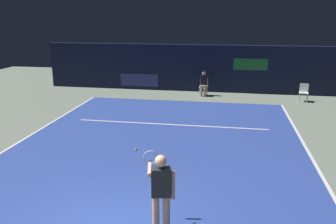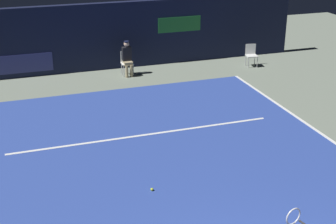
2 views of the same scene
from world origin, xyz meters
name	(u,v)px [view 1 (image 1 of 2)]	position (x,y,z in m)	size (l,w,h in m)	color
ground_plane	(160,144)	(0.00, 5.06, 0.00)	(31.37, 31.37, 0.00)	gray
court_surface	(160,144)	(0.00, 5.06, 0.01)	(9.60, 12.13, 0.01)	#2D479E
line_sideline_left	(309,153)	(4.75, 5.06, 0.01)	(0.10, 12.13, 0.01)	white
line_sideline_right	(30,135)	(-4.75, 5.06, 0.01)	(0.10, 12.13, 0.01)	white
line_service	(171,125)	(0.00, 7.19, 0.01)	(7.49, 0.10, 0.01)	white
back_wall	(190,68)	(0.00, 13.69, 1.30)	(16.54, 0.33, 2.60)	#141933
tennis_player	(161,191)	(1.00, 0.09, 0.99)	(0.77, 0.93, 1.73)	#DBAD89
line_judge_on_chair	(204,83)	(0.88, 12.59, 0.69)	(0.44, 0.53, 1.32)	white
courtside_chair_near	(304,91)	(5.90, 12.17, 0.50)	(0.50, 0.48, 0.88)	white
tennis_ball	(136,149)	(-0.65, 4.32, 0.05)	(0.07, 0.07, 0.07)	#CCE033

